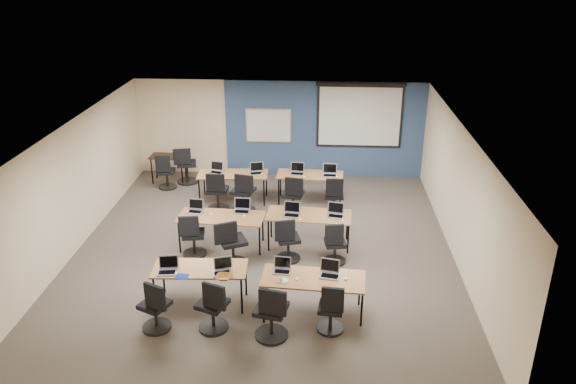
# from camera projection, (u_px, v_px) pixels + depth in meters

# --- Properties ---
(floor) EXTENTS (8.00, 9.00, 0.02)m
(floor) POSITION_uv_depth(u_px,v_px,m) (264.00, 250.00, 12.05)
(floor) COLOR #6B6354
(floor) RESTS_ON ground
(ceiling) EXTENTS (8.00, 9.00, 0.02)m
(ceiling) POSITION_uv_depth(u_px,v_px,m) (262.00, 129.00, 10.99)
(ceiling) COLOR white
(ceiling) RESTS_ON ground
(wall_back) EXTENTS (8.00, 0.04, 2.70)m
(wall_back) POSITION_uv_depth(u_px,v_px,m) (279.00, 129.00, 15.64)
(wall_back) COLOR beige
(wall_back) RESTS_ON ground
(wall_front) EXTENTS (8.00, 0.04, 2.70)m
(wall_front) POSITION_uv_depth(u_px,v_px,m) (228.00, 327.00, 7.39)
(wall_front) COLOR beige
(wall_front) RESTS_ON ground
(wall_left) EXTENTS (0.04, 9.00, 2.70)m
(wall_left) POSITION_uv_depth(u_px,v_px,m) (73.00, 188.00, 11.75)
(wall_left) COLOR beige
(wall_left) RESTS_ON ground
(wall_right) EXTENTS (0.04, 9.00, 2.70)m
(wall_right) POSITION_uv_depth(u_px,v_px,m) (460.00, 197.00, 11.29)
(wall_right) COLOR beige
(wall_right) RESTS_ON ground
(blue_accent_panel) EXTENTS (5.50, 0.04, 2.70)m
(blue_accent_panel) POSITION_uv_depth(u_px,v_px,m) (324.00, 130.00, 15.55)
(blue_accent_panel) COLOR #3D5977
(blue_accent_panel) RESTS_ON wall_back
(whiteboard) EXTENTS (1.28, 0.03, 0.98)m
(whiteboard) POSITION_uv_depth(u_px,v_px,m) (269.00, 126.00, 15.55)
(whiteboard) COLOR silver
(whiteboard) RESTS_ON wall_back
(projector_screen) EXTENTS (2.40, 0.10, 1.82)m
(projector_screen) POSITION_uv_depth(u_px,v_px,m) (360.00, 112.00, 15.22)
(projector_screen) COLOR black
(projector_screen) RESTS_ON wall_back
(training_table_front_left) EXTENTS (1.67, 0.69, 0.73)m
(training_table_front_left) POSITION_uv_depth(u_px,v_px,m) (200.00, 270.00, 9.98)
(training_table_front_left) COLOR olive
(training_table_front_left) RESTS_ON floor
(training_table_front_right) EXTENTS (1.79, 0.74, 0.73)m
(training_table_front_right) POSITION_uv_depth(u_px,v_px,m) (313.00, 280.00, 9.68)
(training_table_front_right) COLOR #905B27
(training_table_front_right) RESTS_ON floor
(training_table_mid_left) EXTENTS (1.82, 0.76, 0.73)m
(training_table_mid_left) POSITION_uv_depth(u_px,v_px,m) (221.00, 218.00, 11.92)
(training_table_mid_left) COLOR brown
(training_table_mid_left) RESTS_ON floor
(training_table_mid_right) EXTENTS (1.81, 0.75, 0.73)m
(training_table_mid_right) POSITION_uv_depth(u_px,v_px,m) (309.00, 216.00, 12.00)
(training_table_mid_right) COLOR #946234
(training_table_mid_right) RESTS_ON floor
(training_table_back_left) EXTENTS (1.76, 0.73, 0.73)m
(training_table_back_left) POSITION_uv_depth(u_px,v_px,m) (233.00, 175.00, 14.20)
(training_table_back_left) COLOR #A17438
(training_table_back_left) RESTS_ON floor
(training_table_back_right) EXTENTS (1.66, 0.69, 0.73)m
(training_table_back_right) POSITION_uv_depth(u_px,v_px,m) (310.00, 176.00, 14.15)
(training_table_back_right) COLOR #A27843
(training_table_back_right) RESTS_ON floor
(laptop_0) EXTENTS (0.34, 0.29, 0.26)m
(laptop_0) POSITION_uv_depth(u_px,v_px,m) (168.00, 268.00, 9.84)
(laptop_0) COLOR #ADADAF
(laptop_0) RESTS_ON training_table_front_left
(mouse_0) EXTENTS (0.06, 0.09, 0.03)m
(mouse_0) POSITION_uv_depth(u_px,v_px,m) (176.00, 273.00, 9.77)
(mouse_0) COLOR white
(mouse_0) RESTS_ON training_table_front_left
(task_chair_0) EXTENTS (0.53, 0.49, 0.98)m
(task_chair_0) POSITION_uv_depth(u_px,v_px,m) (155.00, 310.00, 9.35)
(task_chair_0) COLOR black
(task_chair_0) RESTS_ON floor
(laptop_1) EXTENTS (0.32, 0.28, 0.25)m
(laptop_1) POSITION_uv_depth(u_px,v_px,m) (222.00, 269.00, 9.81)
(laptop_1) COLOR #B1B1B9
(laptop_1) RESTS_ON training_table_front_left
(mouse_1) EXTENTS (0.08, 0.11, 0.04)m
(mouse_1) POSITION_uv_depth(u_px,v_px,m) (228.00, 275.00, 9.73)
(mouse_1) COLOR white
(mouse_1) RESTS_ON training_table_front_left
(task_chair_1) EXTENTS (0.54, 0.51, 0.99)m
(task_chair_1) POSITION_uv_depth(u_px,v_px,m) (213.00, 310.00, 9.34)
(task_chair_1) COLOR black
(task_chair_1) RESTS_ON floor
(laptop_2) EXTENTS (0.30, 0.26, 0.23)m
(laptop_2) POSITION_uv_depth(u_px,v_px,m) (282.00, 268.00, 9.85)
(laptop_2) COLOR #AAAAB5
(laptop_2) RESTS_ON training_table_front_right
(mouse_2) EXTENTS (0.06, 0.09, 0.03)m
(mouse_2) POSITION_uv_depth(u_px,v_px,m) (297.00, 279.00, 9.61)
(mouse_2) COLOR white
(mouse_2) RESTS_ON training_table_front_right
(task_chair_2) EXTENTS (0.56, 0.56, 1.04)m
(task_chair_2) POSITION_uv_depth(u_px,v_px,m) (272.00, 316.00, 9.14)
(task_chair_2) COLOR black
(task_chair_2) RESTS_ON floor
(laptop_3) EXTENTS (0.34, 0.29, 0.26)m
(laptop_3) POSITION_uv_depth(u_px,v_px,m) (330.00, 272.00, 9.72)
(laptop_3) COLOR silver
(laptop_3) RESTS_ON training_table_front_right
(mouse_3) EXTENTS (0.09, 0.12, 0.04)m
(mouse_3) POSITION_uv_depth(u_px,v_px,m) (346.00, 278.00, 9.62)
(mouse_3) COLOR white
(mouse_3) RESTS_ON training_table_front_right
(task_chair_3) EXTENTS (0.46, 0.46, 0.95)m
(task_chair_3) POSITION_uv_depth(u_px,v_px,m) (331.00, 312.00, 9.32)
(task_chair_3) COLOR black
(task_chair_3) RESTS_ON floor
(laptop_4) EXTENTS (0.33, 0.28, 0.25)m
(laptop_4) POSITION_uv_depth(u_px,v_px,m) (195.00, 209.00, 12.11)
(laptop_4) COLOR #BDBDBD
(laptop_4) RESTS_ON training_table_mid_left
(mouse_4) EXTENTS (0.08, 0.11, 0.03)m
(mouse_4) POSITION_uv_depth(u_px,v_px,m) (211.00, 214.00, 11.98)
(mouse_4) COLOR white
(mouse_4) RESTS_ON training_table_mid_left
(task_chair_4) EXTENTS (0.51, 0.51, 0.99)m
(task_chair_4) POSITION_uv_depth(u_px,v_px,m) (193.00, 239.00, 11.66)
(task_chair_4) COLOR black
(task_chair_4) RESTS_ON floor
(laptop_5) EXTENTS (0.35, 0.30, 0.27)m
(laptop_5) POSITION_uv_depth(u_px,v_px,m) (242.00, 208.00, 12.12)
(laptop_5) COLOR #B6B6B6
(laptop_5) RESTS_ON training_table_mid_left
(mouse_5) EXTENTS (0.08, 0.10, 0.03)m
(mouse_5) POSITION_uv_depth(u_px,v_px,m) (244.00, 216.00, 11.89)
(mouse_5) COLOR white
(mouse_5) RESTS_ON training_table_mid_left
(task_chair_5) EXTENTS (0.62, 0.57, 1.05)m
(task_chair_5) POSITION_uv_depth(u_px,v_px,m) (231.00, 247.00, 11.28)
(task_chair_5) COLOR black
(task_chair_5) RESTS_ON floor
(laptop_6) EXTENTS (0.35, 0.30, 0.26)m
(laptop_6) POSITION_uv_depth(u_px,v_px,m) (292.00, 212.00, 11.95)
(laptop_6) COLOR #AAA9AD
(laptop_6) RESTS_ON training_table_mid_right
(mouse_6) EXTENTS (0.06, 0.10, 0.03)m
(mouse_6) POSITION_uv_depth(u_px,v_px,m) (300.00, 219.00, 11.75)
(mouse_6) COLOR white
(mouse_6) RESTS_ON training_table_mid_right
(task_chair_6) EXTENTS (0.51, 0.51, 0.99)m
(task_chair_6) POSITION_uv_depth(u_px,v_px,m) (287.00, 243.00, 11.48)
(task_chair_6) COLOR black
(task_chair_6) RESTS_ON floor
(laptop_7) EXTENTS (0.35, 0.30, 0.27)m
(laptop_7) POSITION_uv_depth(u_px,v_px,m) (336.00, 213.00, 11.91)
(laptop_7) COLOR #A7A7AA
(laptop_7) RESTS_ON training_table_mid_right
(mouse_7) EXTENTS (0.07, 0.10, 0.03)m
(mouse_7) POSITION_uv_depth(u_px,v_px,m) (343.00, 220.00, 11.69)
(mouse_7) COLOR white
(mouse_7) RESTS_ON training_table_mid_right
(task_chair_7) EXTENTS (0.46, 0.46, 0.95)m
(task_chair_7) POSITION_uv_depth(u_px,v_px,m) (335.00, 247.00, 11.39)
(task_chair_7) COLOR black
(task_chair_7) RESTS_ON floor
(laptop_8) EXTENTS (0.34, 0.29, 0.26)m
(laptop_8) POSITION_uv_depth(u_px,v_px,m) (216.00, 170.00, 14.26)
(laptop_8) COLOR silver
(laptop_8) RESTS_ON training_table_back_left
(mouse_8) EXTENTS (0.08, 0.11, 0.03)m
(mouse_8) POSITION_uv_depth(u_px,v_px,m) (223.00, 175.00, 14.05)
(mouse_8) COLOR white
(mouse_8) RESTS_ON training_table_back_left
(task_chair_8) EXTENTS (0.56, 0.56, 1.03)m
(task_chair_8) POSITION_uv_depth(u_px,v_px,m) (217.00, 195.00, 13.72)
(task_chair_8) COLOR black
(task_chair_8) RESTS_ON floor
(laptop_9) EXTENTS (0.34, 0.29, 0.26)m
(laptop_9) POSITION_uv_depth(u_px,v_px,m) (256.00, 171.00, 14.20)
(laptop_9) COLOR #BBBBC0
(laptop_9) RESTS_ON training_table_back_left
(mouse_9) EXTENTS (0.09, 0.12, 0.04)m
(mouse_9) POSITION_uv_depth(u_px,v_px,m) (262.00, 174.00, 14.13)
(mouse_9) COLOR white
(mouse_9) RESTS_ON training_table_back_left
(task_chair_9) EXTENTS (0.58, 0.58, 1.05)m
(task_chair_9) POSITION_uv_depth(u_px,v_px,m) (244.00, 196.00, 13.63)
(task_chair_9) COLOR black
(task_chair_9) RESTS_ON floor
(laptop_10) EXTENTS (0.35, 0.30, 0.27)m
(laptop_10) POSITION_uv_depth(u_px,v_px,m) (297.00, 171.00, 14.18)
(laptop_10) COLOR #A9A9B0
(laptop_10) RESTS_ON training_table_back_right
(mouse_10) EXTENTS (0.07, 0.10, 0.04)m
(mouse_10) POSITION_uv_depth(u_px,v_px,m) (304.00, 177.00, 13.96)
(mouse_10) COLOR white
(mouse_10) RESTS_ON training_table_back_right
(task_chair_10) EXTENTS (0.54, 0.54, 1.02)m
(task_chair_10) POSITION_uv_depth(u_px,v_px,m) (293.00, 198.00, 13.53)
(task_chair_10) COLOR black
(task_chair_10) RESTS_ON floor
(laptop_11) EXTENTS (0.36, 0.31, 0.27)m
(laptop_11) POSITION_uv_depth(u_px,v_px,m) (330.00, 173.00, 14.07)
(laptop_11) COLOR silver
(laptop_11) RESTS_ON training_table_back_right
(mouse_11) EXTENTS (0.09, 0.11, 0.03)m
(mouse_11) POSITION_uv_depth(u_px,v_px,m) (337.00, 176.00, 13.97)
(mouse_11) COLOR white
(mouse_11) RESTS_ON training_table_back_right
(task_chair_11) EXTENTS (0.51, 0.51, 0.99)m
(task_chair_11) POSITION_uv_depth(u_px,v_px,m) (334.00, 199.00, 13.54)
(task_chair_11) COLOR black
(task_chair_11) RESTS_ON floor
(blue_mousepad) EXTENTS (0.23, 0.20, 0.01)m
(blue_mousepad) POSITION_uv_depth(u_px,v_px,m) (182.00, 276.00, 9.70)
(blue_mousepad) COLOR navy
(blue_mousepad) RESTS_ON training_table_front_left
(snack_bowl) EXTENTS (0.35, 0.35, 0.08)m
(snack_bowl) POSITION_uv_depth(u_px,v_px,m) (224.00, 277.00, 9.61)
(snack_bowl) COLOR brown
(snack_bowl) RESTS_ON training_table_front_left
(snack_plate) EXTENTS (0.18, 0.18, 0.01)m
(snack_plate) POSITION_uv_depth(u_px,v_px,m) (284.00, 280.00, 9.57)
(snack_plate) COLOR white
(snack_plate) RESTS_ON training_table_front_right
(coffee_cup) EXTENTS (0.09, 0.09, 0.07)m
(coffee_cup) POSITION_uv_depth(u_px,v_px,m) (281.00, 279.00, 9.53)
(coffee_cup) COLOR white
(coffee_cup) RESTS_ON snack_plate
(utility_table) EXTENTS (0.95, 0.53, 0.75)m
(utility_table) POSITION_uv_depth(u_px,v_px,m) (168.00, 159.00, 15.40)
(utility_table) COLOR black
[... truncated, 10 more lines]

